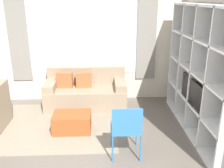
{
  "coord_description": "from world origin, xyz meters",
  "views": [
    {
      "loc": [
        0.4,
        -2.55,
        2.34
      ],
      "look_at": [
        0.59,
        1.72,
        0.85
      ],
      "focal_mm": 40.0,
      "sensor_mm": 36.0,
      "label": 1
    }
  ],
  "objects_px": {
    "ottoman": "(72,122)",
    "folding_chair": "(126,127)",
    "couch_main": "(86,92)",
    "shelving_unit": "(202,73)"
  },
  "relations": [
    {
      "from": "ottoman",
      "to": "folding_chair",
      "type": "relative_size",
      "value": 0.79
    },
    {
      "from": "couch_main",
      "to": "folding_chair",
      "type": "height_order",
      "value": "folding_chair"
    },
    {
      "from": "shelving_unit",
      "to": "folding_chair",
      "type": "distance_m",
      "value": 1.7
    },
    {
      "from": "shelving_unit",
      "to": "couch_main",
      "type": "relative_size",
      "value": 1.46
    },
    {
      "from": "ottoman",
      "to": "folding_chair",
      "type": "xyz_separation_m",
      "value": [
        0.91,
        -0.83,
        0.35
      ]
    },
    {
      "from": "shelving_unit",
      "to": "ottoman",
      "type": "xyz_separation_m",
      "value": [
        -2.3,
        0.06,
        -0.94
      ]
    },
    {
      "from": "couch_main",
      "to": "ottoman",
      "type": "height_order",
      "value": "couch_main"
    },
    {
      "from": "shelving_unit",
      "to": "couch_main",
      "type": "xyz_separation_m",
      "value": [
        -2.11,
        1.19,
        -0.79
      ]
    },
    {
      "from": "couch_main",
      "to": "ottoman",
      "type": "distance_m",
      "value": 1.16
    },
    {
      "from": "ottoman",
      "to": "shelving_unit",
      "type": "bearing_deg",
      "value": -1.43
    }
  ]
}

